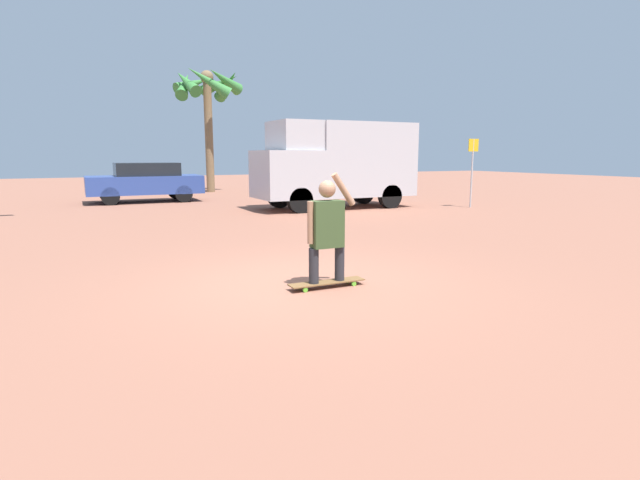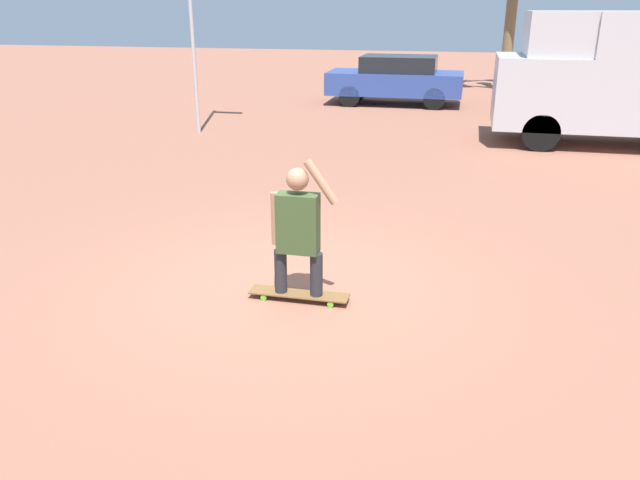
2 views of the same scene
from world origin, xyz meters
The scene contains 7 objects.
ground_plane centered at (0.00, 0.00, 0.00)m, with size 80.00×80.00×0.00m, color #935B47.
skateboard centered at (0.21, -0.36, 0.07)m, with size 1.13×0.24×0.08m.
person_skateboarder centered at (0.21, -0.36, 0.89)m, with size 0.74×0.24×1.55m.
camper_van centered at (5.42, 9.21, 1.63)m, with size 5.63×2.13×2.99m.
parked_car_blue centered at (-0.44, 14.58, 0.83)m, with size 4.37×1.95×1.56m.
palm_tree_near_van centered at (3.21, 18.87, 5.04)m, with size 3.48×3.54×6.15m.
street_sign centered at (9.80, 7.21, 1.56)m, with size 0.44×0.06×2.43m.
Camera 1 is at (-2.90, -6.53, 1.87)m, focal length 28.00 mm.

